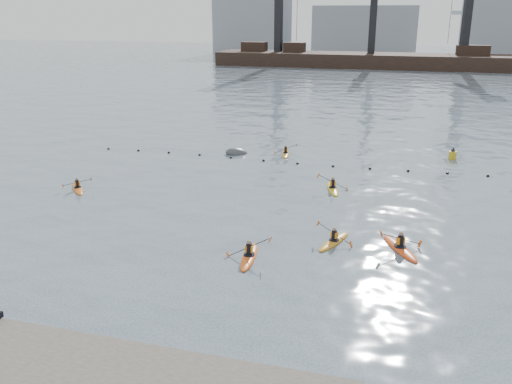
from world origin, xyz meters
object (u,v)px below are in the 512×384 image
(kayaker_2, at_px, (78,188))
(mooring_buoy, at_px, (237,154))
(kayaker_1, at_px, (334,241))
(kayaker_4, at_px, (400,248))
(kayaker_5, at_px, (286,154))
(kayaker_3, at_px, (333,188))
(kayaker_0, at_px, (249,256))
(nav_buoy, at_px, (453,155))

(kayaker_2, relative_size, mooring_buoy, 1.29)
(kayaker_1, bearing_deg, kayaker_4, 20.52)
(kayaker_2, xyz_separation_m, mooring_buoy, (7.87, 13.02, -0.09))
(kayaker_4, relative_size, kayaker_5, 1.13)
(kayaker_1, distance_m, kayaker_3, 9.52)
(kayaker_0, relative_size, kayaker_2, 1.29)
(kayaker_3, bearing_deg, mooring_buoy, 124.27)
(kayaker_4, relative_size, mooring_buoy, 1.67)
(kayaker_3, bearing_deg, kayaker_2, 179.35)
(kayaker_3, relative_size, kayaker_4, 0.96)
(kayaker_2, xyz_separation_m, nav_buoy, (26.47, 16.40, 0.26))
(kayaker_0, xyz_separation_m, nav_buoy, (11.33, 23.99, 0.25))
(kayaker_5, bearing_deg, nav_buoy, -1.92)
(kayaker_1, height_order, kayaker_5, kayaker_1)
(kayaker_0, height_order, kayaker_5, kayaker_0)
(kayaker_4, distance_m, kayaker_5, 21.11)
(kayaker_2, bearing_deg, kayaker_0, -67.23)
(kayaker_3, distance_m, kayaker_5, 10.52)
(kayaker_5, relative_size, mooring_buoy, 1.47)
(kayaker_5, distance_m, nav_buoy, 14.52)
(kayaker_2, bearing_deg, kayaker_4, -51.56)
(kayaker_1, relative_size, kayaker_4, 0.91)
(kayaker_1, xyz_separation_m, kayaker_4, (3.55, 0.06, 0.01))
(kayaker_0, distance_m, nav_buoy, 26.53)
(nav_buoy, bearing_deg, mooring_buoy, -169.70)
(kayaker_2, relative_size, nav_buoy, 2.34)
(kayaker_2, xyz_separation_m, kayaker_5, (12.17, 13.93, -0.00))
(kayaker_2, bearing_deg, nav_buoy, -8.84)
(mooring_buoy, bearing_deg, kayaker_0, -70.56)
(kayaker_3, bearing_deg, kayaker_4, -78.29)
(kayaker_0, bearing_deg, kayaker_1, 31.49)
(kayaker_2, height_order, kayaker_4, kayaker_4)
(kayaker_2, distance_m, kayaker_4, 23.09)
(kayaker_5, bearing_deg, kayaker_2, -142.85)
(kayaker_4, bearing_deg, kayaker_5, -89.03)
(kayaker_0, distance_m, kayaker_1, 5.07)
(kayaker_3, xyz_separation_m, kayaker_5, (-5.52, 8.96, -0.01))
(kayaker_0, bearing_deg, kayaker_2, 146.48)
(nav_buoy, bearing_deg, kayaker_3, -127.55)
(kayaker_3, relative_size, kayaker_5, 1.08)
(kayaker_0, xyz_separation_m, kayaker_4, (7.52, 3.21, 0.00))
(mooring_buoy, distance_m, nav_buoy, 18.91)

